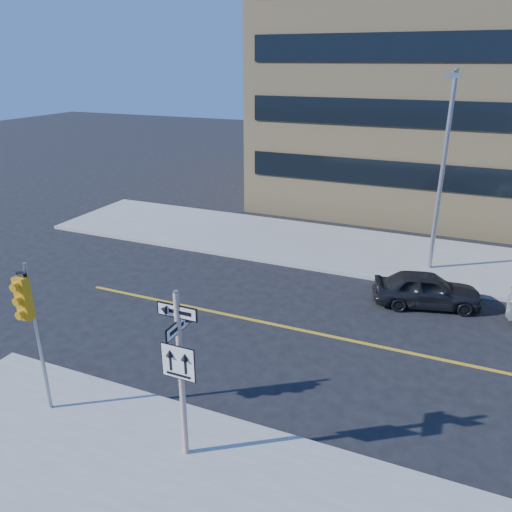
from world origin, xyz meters
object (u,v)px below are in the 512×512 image
at_px(traffic_signal, 27,310).
at_px(streetlight_a, 443,161).
at_px(parked_car_a, 427,289).
at_px(sign_pole, 180,367).

distance_m(traffic_signal, streetlight_a, 15.72).
distance_m(parked_car_a, streetlight_a, 5.22).
height_order(traffic_signal, streetlight_a, streetlight_a).
bearing_deg(streetlight_a, traffic_signal, -120.80).
xyz_separation_m(traffic_signal, streetlight_a, (8.00, 13.42, 1.73)).
relative_size(sign_pole, parked_car_a, 1.07).
xyz_separation_m(sign_pole, streetlight_a, (4.00, 13.27, 2.32)).
xyz_separation_m(sign_pole, parked_car_a, (4.18, 10.06, -1.79)).
distance_m(sign_pole, parked_car_a, 11.04).
bearing_deg(sign_pole, streetlight_a, 73.23).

